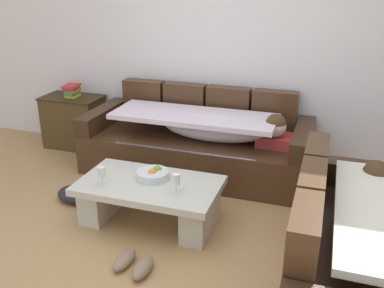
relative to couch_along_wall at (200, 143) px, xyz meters
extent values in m
plane|color=tan|center=(0.07, -1.62, -0.33)|extent=(14.00, 14.00, 0.00)
cube|color=white|center=(0.07, 0.53, 1.02)|extent=(9.00, 0.10, 2.70)
cube|color=#452C1A|center=(-0.04, -0.02, -0.12)|extent=(2.40, 0.92, 0.42)
cube|color=#452C1A|center=(-0.80, 0.36, 0.32)|extent=(0.48, 0.16, 0.46)
cube|color=#452C1A|center=(-0.29, 0.36, 0.32)|extent=(0.48, 0.16, 0.46)
cube|color=#452C1A|center=(0.22, 0.36, 0.32)|extent=(0.48, 0.16, 0.46)
cube|color=#452C1A|center=(0.73, 0.36, 0.32)|extent=(0.48, 0.16, 0.46)
cube|color=#372314|center=(-1.15, -0.02, 0.19)|extent=(0.18, 0.92, 0.20)
cube|color=#372314|center=(1.07, -0.02, 0.19)|extent=(0.18, 0.92, 0.20)
cube|color=#B23838|center=(0.80, -0.03, 0.15)|extent=(0.36, 0.28, 0.11)
sphere|color=beige|center=(0.80, -0.07, 0.31)|extent=(0.21, 0.21, 0.21)
sphere|color=#4C331E|center=(0.80, -0.07, 0.34)|extent=(0.20, 0.20, 0.20)
ellipsoid|color=silver|center=(0.18, -0.07, 0.23)|extent=(1.10, 0.44, 0.28)
cube|color=silver|center=(-0.04, -0.09, 0.33)|extent=(1.70, 0.60, 0.05)
cube|color=silver|center=(-0.04, -0.46, -0.10)|extent=(1.44, 0.04, 0.38)
cube|color=#452C1A|center=(1.61, -1.54, -0.12)|extent=(0.92, 1.86, 0.42)
cube|color=#452C1A|center=(1.23, -2.04, 0.32)|extent=(0.16, 0.47, 0.46)
cube|color=#452C1A|center=(1.23, -1.54, 0.32)|extent=(0.16, 0.47, 0.46)
cube|color=#452C1A|center=(1.23, -1.04, 0.32)|extent=(0.16, 0.47, 0.46)
cube|color=#372314|center=(1.61, -0.70, 0.19)|extent=(0.92, 0.18, 0.20)
cube|color=#4C4C56|center=(1.62, -0.97, 0.15)|extent=(0.28, 0.36, 0.11)
sphere|color=beige|center=(1.66, -0.97, 0.31)|extent=(0.21, 0.21, 0.21)
sphere|color=#4C331E|center=(1.66, -0.97, 0.34)|extent=(0.20, 0.20, 0.20)
ellipsoid|color=silver|center=(1.66, -1.59, 0.23)|extent=(0.44, 0.94, 0.28)
cube|color=beige|center=(-0.10, -1.12, 0.02)|extent=(1.20, 0.68, 0.06)
cube|color=beige|center=(-0.56, -1.12, -0.17)|extent=(0.20, 0.54, 0.32)
cube|color=beige|center=(0.36, -1.12, -0.17)|extent=(0.20, 0.54, 0.32)
cylinder|color=silver|center=(-0.10, -1.04, 0.09)|extent=(0.28, 0.28, 0.07)
sphere|color=orange|center=(-0.10, -1.05, 0.11)|extent=(0.08, 0.08, 0.08)
sphere|color=olive|center=(-0.08, -0.99, 0.11)|extent=(0.08, 0.08, 0.08)
cylinder|color=silver|center=(-0.45, -1.28, 0.05)|extent=(0.06, 0.06, 0.01)
cylinder|color=silver|center=(-0.45, -1.28, 0.09)|extent=(0.01, 0.01, 0.07)
cylinder|color=silver|center=(-0.45, -1.28, 0.17)|extent=(0.07, 0.07, 0.08)
cylinder|color=silver|center=(0.18, -1.21, 0.05)|extent=(0.06, 0.06, 0.01)
cylinder|color=silver|center=(0.18, -1.21, 0.09)|extent=(0.01, 0.01, 0.07)
cylinder|color=silver|center=(0.18, -1.21, 0.17)|extent=(0.07, 0.07, 0.08)
cube|color=#47361A|center=(-1.71, 0.23, -0.02)|extent=(0.70, 0.42, 0.62)
cube|color=#322512|center=(-1.71, 0.23, 0.30)|extent=(0.72, 0.44, 0.02)
cube|color=gold|center=(-1.70, 0.23, 0.32)|extent=(0.15, 0.18, 0.03)
cube|color=#338C59|center=(-1.70, 0.22, 0.36)|extent=(0.13, 0.17, 0.03)
cube|color=#B76623|center=(-1.69, 0.23, 0.39)|extent=(0.17, 0.19, 0.03)
cube|color=#72337F|center=(-1.71, 0.23, 0.42)|extent=(0.15, 0.22, 0.02)
cube|color=red|center=(-1.70, 0.23, 0.45)|extent=(0.17, 0.22, 0.03)
ellipsoid|color=#8C7259|center=(-0.04, -1.73, -0.28)|extent=(0.13, 0.28, 0.09)
ellipsoid|color=#8C7259|center=(0.13, -1.78, -0.28)|extent=(0.13, 0.27, 0.09)
ellipsoid|color=#232328|center=(-0.92, -0.98, -0.27)|extent=(0.43, 0.36, 0.12)
camera|label=1|loc=(1.27, -4.05, 1.68)|focal=39.74mm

